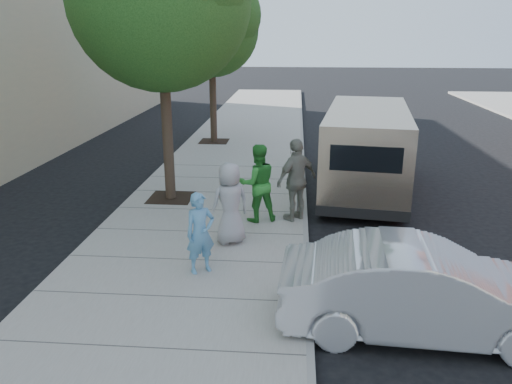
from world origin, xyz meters
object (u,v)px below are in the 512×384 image
(van, at_px, (366,148))
(person_striped_polo, at_px, (297,180))
(sedan, at_px, (424,291))
(parking_meter, at_px, (299,178))
(person_gray_shirt, at_px, (230,203))
(tree_far, at_px, (212,24))
(person_green_shirt, at_px, (258,183))
(person_officer, at_px, (200,233))

(van, height_order, person_striped_polo, van)
(sedan, relative_size, person_striped_polo, 2.21)
(parking_meter, bearing_deg, person_gray_shirt, -154.48)
(parking_meter, height_order, van, van)
(tree_far, bearing_deg, van, -47.35)
(tree_far, bearing_deg, person_green_shirt, -74.62)
(van, xyz_separation_m, person_green_shirt, (-2.99, -3.18, -0.20))
(tree_far, bearing_deg, person_officer, -82.20)
(van, bearing_deg, person_gray_shirt, -119.40)
(tree_far, distance_m, person_officer, 12.73)
(person_officer, xyz_separation_m, person_striped_polo, (1.81, 2.99, 0.22))
(sedan, height_order, person_striped_polo, person_striped_polo)
(van, height_order, person_gray_shirt, van)
(tree_far, distance_m, sedan, 15.17)
(parking_meter, bearing_deg, van, 30.26)
(parking_meter, bearing_deg, sedan, -92.03)
(person_green_shirt, xyz_separation_m, person_gray_shirt, (-0.50, -1.39, -0.05))
(parking_meter, height_order, person_gray_shirt, person_gray_shirt)
(van, distance_m, sedan, 7.59)
(person_gray_shirt, bearing_deg, van, -159.92)
(person_officer, relative_size, person_striped_polo, 0.78)
(sedan, bearing_deg, person_striped_polo, 27.19)
(parking_meter, xyz_separation_m, van, (2.00, 2.81, 0.16))
(tree_far, height_order, sedan, tree_far)
(parking_meter, height_order, person_striped_polo, person_striped_polo)
(tree_far, bearing_deg, person_striped_polo, -69.01)
(van, height_order, person_green_shirt, van)
(parking_meter, xyz_separation_m, sedan, (1.95, -4.75, -0.40))
(tree_far, xyz_separation_m, person_gray_shirt, (2.02, -10.54, -3.83))
(person_green_shirt, bearing_deg, person_officer, 53.40)
(van, relative_size, person_officer, 4.33)
(van, height_order, sedan, van)
(person_green_shirt, relative_size, person_gray_shirt, 1.06)
(tree_far, distance_m, parking_meter, 10.17)
(sedan, height_order, person_gray_shirt, person_gray_shirt)
(tree_far, relative_size, person_officer, 4.08)
(person_officer, height_order, person_green_shirt, person_green_shirt)
(person_green_shirt, bearing_deg, van, -152.73)
(person_striped_polo, bearing_deg, person_officer, 16.76)
(person_gray_shirt, bearing_deg, person_officer, 42.79)
(sedan, relative_size, person_green_shirt, 2.35)
(tree_far, height_order, person_officer, tree_far)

